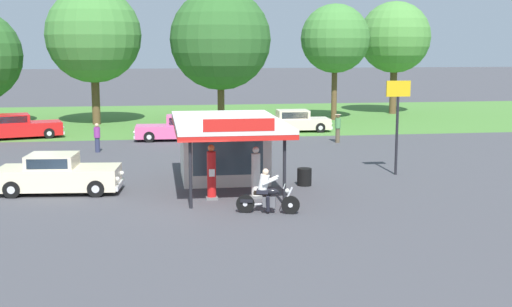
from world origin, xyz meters
TOP-DOWN VIEW (x-y plane):
  - ground_plane at (0.00, 0.00)m, footprint 300.00×300.00m
  - grass_verge_strip at (0.00, 30.00)m, footprint 120.00×24.00m
  - service_station_kiosk at (1.62, 4.49)m, footprint 4.30×7.75m
  - gas_pump_nearside at (0.78, 1.05)m, footprint 0.44×0.44m
  - gas_pump_offside at (2.47, 1.05)m, footprint 0.44×0.44m
  - motorcycle_with_rider at (2.49, -1.40)m, footprint 2.17×0.84m
  - featured_classic_sedan at (-5.12, 3.11)m, footprint 5.01×2.32m
  - parked_car_back_row_centre_right at (0.20, 17.49)m, footprint 5.50×2.03m
  - parked_car_back_row_centre at (8.00, 20.55)m, footprint 4.98×2.06m
  - parked_car_back_row_far_right at (-9.95, 19.71)m, footprint 5.84×3.30m
  - bystander_leaning_by_kiosk at (9.51, 14.93)m, footprint 0.38×0.38m
  - bystander_admiring_sedan at (-4.44, 13.32)m, footprint 0.34×0.34m
  - tree_oak_left at (18.81, 31.11)m, footprint 5.99×5.99m
  - tree_oak_far_right at (-5.60, 26.81)m, footprint 6.91×6.91m
  - tree_oak_distant_spare at (3.56, 25.81)m, footprint 7.40×7.40m
  - tree_oak_far_left at (12.61, 27.22)m, footprint 5.31×5.31m
  - roadside_pole_sign at (9.41, 4.74)m, footprint 1.10×0.12m
  - spare_tire_stack at (4.81, 3.02)m, footprint 0.60×0.60m

SIDE VIEW (x-z plane):
  - ground_plane at x=0.00m, z-range 0.00..0.00m
  - grass_verge_strip at x=0.00m, z-range 0.00..0.01m
  - spare_tire_stack at x=4.81m, z-range 0.00..0.72m
  - motorcycle_with_rider at x=2.49m, z-range -0.14..1.44m
  - parked_car_back_row_centre at x=8.00m, z-range -0.06..1.39m
  - parked_car_back_row_centre_right at x=0.20m, z-range -0.07..1.46m
  - parked_car_back_row_far_right at x=-9.95m, z-range -0.06..1.47m
  - featured_classic_sedan at x=-5.12m, z-range -0.07..1.48m
  - bystander_admiring_sedan at x=-4.44m, z-range 0.04..1.63m
  - gas_pump_offside at x=2.47m, z-range -0.08..1.90m
  - bystander_leaning_by_kiosk at x=9.51m, z-range 0.07..1.79m
  - gas_pump_nearside at x=0.78m, z-range -0.08..2.01m
  - service_station_kiosk at x=1.62m, z-range 0.01..3.24m
  - roadside_pole_sign at x=9.41m, z-range 0.81..5.03m
  - tree_oak_distant_spare at x=3.56m, z-range 1.24..11.15m
  - tree_oak_far_left at x=12.61m, z-range 1.73..10.69m
  - tree_oak_left at x=18.81m, z-range 1.70..11.15m
  - tree_oak_far_right at x=-5.60m, z-range 1.51..11.47m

